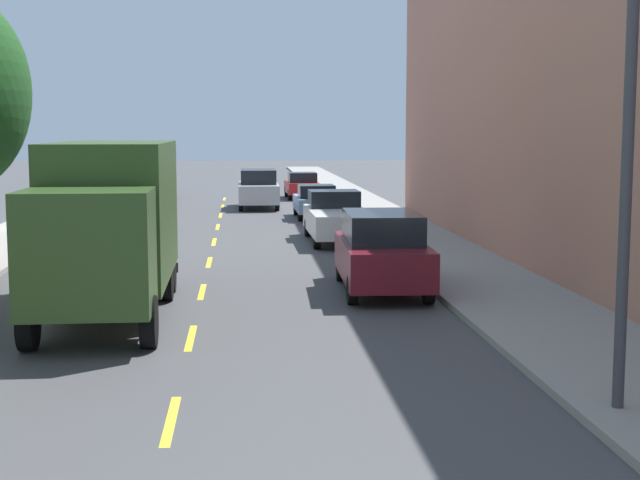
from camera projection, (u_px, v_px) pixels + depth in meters
ground_plane at (216, 232)px, 35.30m from camera, size 160.00×160.00×0.00m
sidewalk_left at (13, 239)px, 32.72m from camera, size 3.20×120.00×0.14m
sidewalk_right at (409, 235)px, 33.90m from camera, size 3.20×120.00×0.14m
lane_centerline_dashes at (212, 251)px, 29.86m from camera, size 0.14×47.20×0.01m
street_lamp at (620, 91)px, 12.16m from camera, size 1.35×0.28×7.48m
delivery_box_truck at (110, 219)px, 19.64m from camera, size 2.49×7.91×3.64m
parked_wagon_forest at (102, 211)px, 35.37m from camera, size 1.88×4.72×1.50m
parked_pickup_white at (337, 218)px, 32.39m from camera, size 2.06×5.32×1.73m
parked_hatchback_red at (302, 185)px, 52.32m from camera, size 1.82×4.04×1.50m
parked_suv_burgundy at (382, 251)px, 22.38m from camera, size 2.08×4.85×1.93m
parked_suv_black at (149, 180)px, 53.17m from camera, size 1.98×4.81×1.93m
parked_hatchback_charcoal at (69, 230)px, 29.31m from camera, size 1.78×4.02×1.50m
parked_hatchback_sky at (316, 201)px, 40.79m from camera, size 1.78×4.02×1.50m
parked_wagon_navy at (135, 193)px, 45.03m from camera, size 1.96×4.75×1.50m
moving_silver_sedan at (258, 188)px, 45.98m from camera, size 1.95×4.80×1.93m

